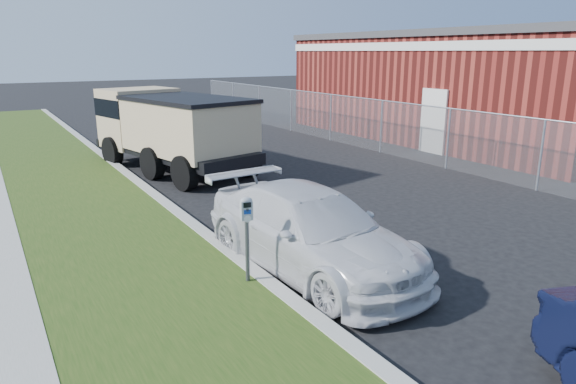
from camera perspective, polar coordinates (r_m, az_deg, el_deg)
ground at (r=9.47m, az=10.50°, el=-6.06°), size 120.00×120.00×0.00m
streetside at (r=9.17m, az=-26.70°, el=-7.77°), size 6.12×50.00×0.15m
chainlink_fence at (r=18.18m, az=10.38°, el=8.28°), size 0.06×30.06×30.00m
brick_building at (r=23.12m, az=20.28°, el=11.21°), size 9.20×14.20×4.17m
parking_meter at (r=7.40m, az=-4.61°, el=-3.24°), size 0.20×0.15×1.30m
white_wagon at (r=8.26m, az=2.51°, el=-4.26°), size 2.13×4.56×1.29m
dump_truck at (r=15.60m, az=-13.07°, el=7.13°), size 3.41×6.19×2.30m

